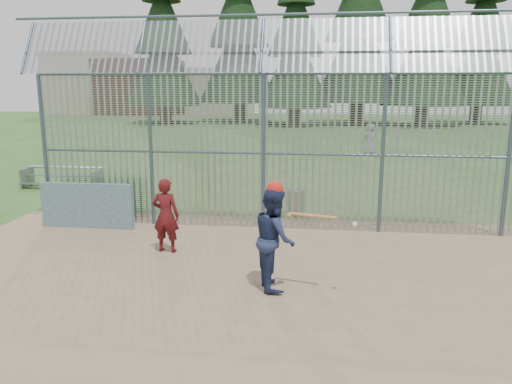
# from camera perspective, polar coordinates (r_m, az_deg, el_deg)

# --- Properties ---
(ground) EXTENTS (120.00, 120.00, 0.00)m
(ground) POSITION_cam_1_polar(r_m,az_deg,el_deg) (10.00, -1.47, -9.71)
(ground) COLOR #2D511E
(ground) RESTS_ON ground
(dirt_infield) EXTENTS (14.00, 10.00, 0.02)m
(dirt_infield) POSITION_cam_1_polar(r_m,az_deg,el_deg) (9.54, -1.93, -10.76)
(dirt_infield) COLOR #756047
(dirt_infield) RESTS_ON ground
(dugout_wall) EXTENTS (2.50, 0.12, 1.20)m
(dugout_wall) POSITION_cam_1_polar(r_m,az_deg,el_deg) (13.84, -18.76, -1.48)
(dugout_wall) COLOR #38566B
(dugout_wall) RESTS_ON dirt_infield
(batter) EXTENTS (0.94, 1.08, 1.89)m
(batter) POSITION_cam_1_polar(r_m,az_deg,el_deg) (9.20, 2.11, -5.31)
(batter) COLOR #212A4F
(batter) RESTS_ON dirt_infield
(onlooker) EXTENTS (0.64, 0.45, 1.69)m
(onlooker) POSITION_cam_1_polar(r_m,az_deg,el_deg) (11.36, -10.27, -2.64)
(onlooker) COLOR maroon
(onlooker) RESTS_ON dirt_infield
(bg_kid_standing) EXTENTS (0.97, 0.78, 1.74)m
(bg_kid_standing) POSITION_cam_1_polar(r_m,az_deg,el_deg) (27.70, 12.90, 5.88)
(bg_kid_standing) COLOR slate
(bg_kid_standing) RESTS_ON ground
(batting_gear) EXTENTS (1.61, 0.56, 0.69)m
(batting_gear) POSITION_cam_1_polar(r_m,az_deg,el_deg) (8.94, 2.88, -0.17)
(batting_gear) COLOR red
(batting_gear) RESTS_ON ground
(trash_can) EXTENTS (0.56, 0.56, 0.82)m
(trash_can) POSITION_cam_1_polar(r_m,az_deg,el_deg) (14.61, 4.58, -1.14)
(trash_can) COLOR gray
(trash_can) RESTS_ON ground
(bleacher) EXTENTS (3.00, 0.95, 0.72)m
(bleacher) POSITION_cam_1_polar(r_m,az_deg,el_deg) (19.81, -21.26, 1.65)
(bleacher) COLOR slate
(bleacher) RESTS_ON ground
(backstop_fence) EXTENTS (20.09, 0.81, 5.30)m
(backstop_fence) POSITION_cam_1_polar(r_m,az_deg,el_deg) (12.69, 9.01, 5.82)
(backstop_fence) COLOR #47566B
(backstop_fence) RESTS_ON ground
(conifer_row) EXTENTS (38.48, 12.26, 20.20)m
(conifer_row) POSITION_cam_1_polar(r_m,az_deg,el_deg) (51.18, 8.24, 19.94)
(conifer_row) COLOR #332319
(conifer_row) RESTS_ON ground
(distant_buildings) EXTENTS (26.50, 10.50, 8.00)m
(distant_buildings) POSITION_cam_1_polar(r_m,az_deg,el_deg) (70.12, -13.58, 11.64)
(distant_buildings) COLOR brown
(distant_buildings) RESTS_ON ground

